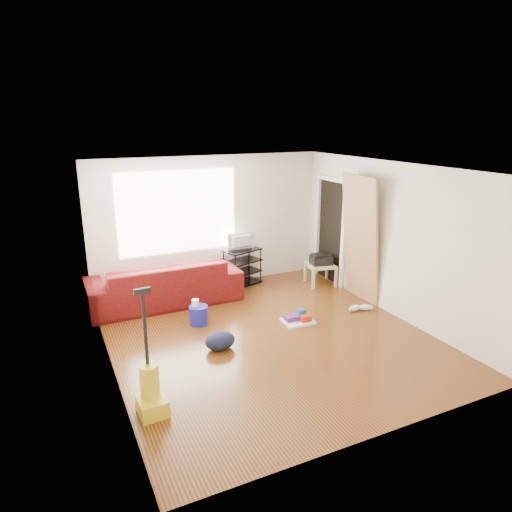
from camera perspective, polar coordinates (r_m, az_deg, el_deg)
name	(u,v)px	position (r m, az deg, el deg)	size (l,w,h in m)	color
room	(268,253)	(6.66, 1.53, 0.35)	(4.51, 5.01, 2.51)	#402309
sofa	(166,302)	(8.32, -11.24, -5.72)	(2.63, 1.03, 0.77)	#3C0A06
tv_stand	(242,267)	(8.91, -1.71, -1.34)	(0.80, 0.60, 0.72)	black
tv	(242,241)	(8.77, -1.74, 1.82)	(0.55, 0.07, 0.32)	black
side_table	(321,267)	(9.02, 8.08, -1.41)	(0.60, 0.60, 0.41)	tan
printer	(321,259)	(8.97, 8.13, -0.40)	(0.44, 0.36, 0.20)	black
bucket	(199,324)	(7.42, -7.14, -8.38)	(0.30, 0.30, 0.30)	#1C209D
toilet_paper	(196,311)	(7.35, -7.54, -6.89)	(0.11, 0.11, 0.10)	white
cleaning_tray	(298,319)	(7.42, 5.31, -7.85)	(0.49, 0.40, 0.17)	white
backpack	(220,349)	(6.64, -4.48, -11.45)	(0.44, 0.36, 0.24)	black
sneakers	(360,308)	(8.01, 12.88, -6.32)	(0.47, 0.24, 0.11)	silver
vacuum	(151,391)	(5.35, -13.02, -16.11)	(0.32, 0.36, 1.45)	gold
door_panel	(356,299)	(8.53, 12.44, -5.22)	(0.04, 0.90, 2.24)	#9C6C49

